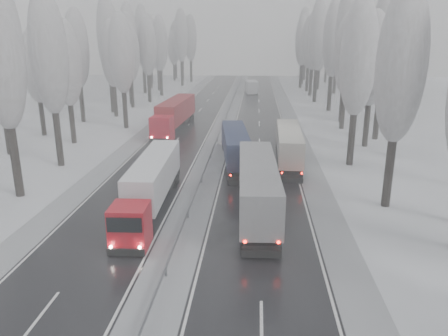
# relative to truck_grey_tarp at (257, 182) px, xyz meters

# --- Properties ---
(ground) EXTENTS (260.00, 260.00, 0.00)m
(ground) POSITION_rel_truck_grey_tarp_xyz_m (-4.96, -13.58, -2.43)
(ground) COLOR white
(ground) RESTS_ON ground
(carriageway_right) EXTENTS (7.50, 200.00, 0.03)m
(carriageway_right) POSITION_rel_truck_grey_tarp_xyz_m (0.29, 16.42, -2.42)
(carriageway_right) COLOR black
(carriageway_right) RESTS_ON ground
(carriageway_left) EXTENTS (7.50, 200.00, 0.03)m
(carriageway_left) POSITION_rel_truck_grey_tarp_xyz_m (-10.21, 16.42, -2.42)
(carriageway_left) COLOR black
(carriageway_left) RESTS_ON ground
(median_slush) EXTENTS (3.00, 200.00, 0.04)m
(median_slush) POSITION_rel_truck_grey_tarp_xyz_m (-4.96, 16.42, -2.41)
(median_slush) COLOR #A2A6AA
(median_slush) RESTS_ON ground
(shoulder_right) EXTENTS (2.40, 200.00, 0.04)m
(shoulder_right) POSITION_rel_truck_grey_tarp_xyz_m (5.24, 16.42, -2.41)
(shoulder_right) COLOR #A2A6AA
(shoulder_right) RESTS_ON ground
(shoulder_left) EXTENTS (2.40, 200.00, 0.04)m
(shoulder_left) POSITION_rel_truck_grey_tarp_xyz_m (-15.16, 16.42, -2.41)
(shoulder_left) COLOR #A2A6AA
(shoulder_left) RESTS_ON ground
(median_guardrail) EXTENTS (0.12, 200.00, 0.76)m
(median_guardrail) POSITION_rel_truck_grey_tarp_xyz_m (-4.96, 16.40, -1.84)
(median_guardrail) COLOR slate
(median_guardrail) RESTS_ON ground
(tree_16) EXTENTS (3.60, 3.60, 16.53)m
(tree_16) POSITION_rel_truck_grey_tarp_xyz_m (10.07, 2.08, 8.23)
(tree_16) COLOR black
(tree_16) RESTS_ON ground
(tree_18) EXTENTS (3.60, 3.60, 16.58)m
(tree_18) POSITION_rel_truck_grey_tarp_xyz_m (9.54, 13.45, 8.27)
(tree_18) COLOR black
(tree_18) RESTS_ON ground
(tree_19) EXTENTS (3.60, 3.60, 14.57)m
(tree_19) POSITION_rel_truck_grey_tarp_xyz_m (15.06, 17.45, 6.98)
(tree_19) COLOR black
(tree_19) RESTS_ON ground
(tree_20) EXTENTS (3.60, 3.60, 15.71)m
(tree_20) POSITION_rel_truck_grey_tarp_xyz_m (12.93, 21.58, 7.71)
(tree_20) COLOR black
(tree_20) RESTS_ON ground
(tree_21) EXTENTS (3.60, 3.60, 18.62)m
(tree_21) POSITION_rel_truck_grey_tarp_xyz_m (15.16, 25.58, 9.57)
(tree_21) COLOR black
(tree_21) RESTS_ON ground
(tree_22) EXTENTS (3.60, 3.60, 15.86)m
(tree_22) POSITION_rel_truck_grey_tarp_xyz_m (12.06, 32.02, 7.81)
(tree_22) COLOR black
(tree_22) RESTS_ON ground
(tree_23) EXTENTS (3.60, 3.60, 13.55)m
(tree_23) POSITION_rel_truck_grey_tarp_xyz_m (18.34, 36.02, 6.33)
(tree_23) COLOR black
(tree_23) RESTS_ON ground
(tree_24) EXTENTS (3.60, 3.60, 20.49)m
(tree_24) POSITION_rel_truck_grey_tarp_xyz_m (12.93, 37.44, 10.75)
(tree_24) COLOR black
(tree_24) RESTS_ON ground
(tree_25) EXTENTS (3.60, 3.60, 19.44)m
(tree_25) POSITION_rel_truck_grey_tarp_xyz_m (19.85, 41.44, 10.09)
(tree_25) COLOR black
(tree_25) RESTS_ON ground
(tree_26) EXTENTS (3.60, 3.60, 18.78)m
(tree_26) POSITION_rel_truck_grey_tarp_xyz_m (12.60, 47.69, 9.67)
(tree_26) COLOR black
(tree_26) RESTS_ON ground
(tree_27) EXTENTS (3.60, 3.60, 17.62)m
(tree_27) POSITION_rel_truck_grey_tarp_xyz_m (19.75, 51.69, 8.93)
(tree_27) COLOR black
(tree_27) RESTS_ON ground
(tree_28) EXTENTS (3.60, 3.60, 19.62)m
(tree_28) POSITION_rel_truck_grey_tarp_xyz_m (11.38, 58.37, 10.20)
(tree_28) COLOR black
(tree_28) RESTS_ON ground
(tree_29) EXTENTS (3.60, 3.60, 18.11)m
(tree_29) POSITION_rel_truck_grey_tarp_xyz_m (18.75, 62.37, 9.24)
(tree_29) COLOR black
(tree_29) RESTS_ON ground
(tree_30) EXTENTS (3.60, 3.60, 17.86)m
(tree_30) POSITION_rel_truck_grey_tarp_xyz_m (11.60, 68.12, 9.08)
(tree_30) COLOR black
(tree_30) RESTS_ON ground
(tree_31) EXTENTS (3.60, 3.60, 18.58)m
(tree_31) POSITION_rel_truck_grey_tarp_xyz_m (17.51, 72.12, 9.54)
(tree_31) COLOR black
(tree_31) RESTS_ON ground
(tree_32) EXTENTS (3.60, 3.60, 17.33)m
(tree_32) POSITION_rel_truck_grey_tarp_xyz_m (11.67, 75.63, 8.75)
(tree_32) COLOR black
(tree_32) RESTS_ON ground
(tree_33) EXTENTS (3.60, 3.60, 14.33)m
(tree_33) POSITION_rel_truck_grey_tarp_xyz_m (14.80, 79.63, 6.83)
(tree_33) COLOR black
(tree_33) RESTS_ON ground
(tree_34) EXTENTS (3.60, 3.60, 17.63)m
(tree_34) POSITION_rel_truck_grey_tarp_xyz_m (10.77, 82.73, 8.94)
(tree_34) COLOR black
(tree_34) RESTS_ON ground
(tree_35) EXTENTS (3.60, 3.60, 18.25)m
(tree_35) POSITION_rel_truck_grey_tarp_xyz_m (19.98, 86.73, 9.33)
(tree_35) COLOR black
(tree_35) RESTS_ON ground
(tree_36) EXTENTS (3.60, 3.60, 20.23)m
(tree_36) POSITION_rel_truck_grey_tarp_xyz_m (12.07, 92.58, 10.59)
(tree_36) COLOR black
(tree_36) RESTS_ON ground
(tree_37) EXTENTS (3.60, 3.60, 16.37)m
(tree_37) POSITION_rel_truck_grey_tarp_xyz_m (19.06, 96.58, 8.13)
(tree_37) COLOR black
(tree_37) RESTS_ON ground
(tree_38) EXTENTS (3.60, 3.60, 17.97)m
(tree_38) POSITION_rel_truck_grey_tarp_xyz_m (13.77, 103.14, 9.15)
(tree_38) COLOR black
(tree_38) RESTS_ON ground
(tree_39) EXTENTS (3.60, 3.60, 16.19)m
(tree_39) POSITION_rel_truck_grey_tarp_xyz_m (16.59, 107.14, 8.02)
(tree_39) COLOR black
(tree_39) RESTS_ON ground
(tree_56) EXTENTS (3.60, 3.60, 18.12)m
(tree_56) POSITION_rel_truck_grey_tarp_xyz_m (-19.68, 2.12, 9.25)
(tree_56) COLOR black
(tree_56) RESTS_ON ground
(tree_58) EXTENTS (3.60, 3.60, 17.21)m
(tree_58) POSITION_rel_truck_grey_tarp_xyz_m (-20.09, 10.98, 8.67)
(tree_58) COLOR black
(tree_58) RESTS_ON ground
(tree_60) EXTENTS (3.60, 3.60, 14.84)m
(tree_60) POSITION_rel_truck_grey_tarp_xyz_m (-22.71, 20.62, 7.16)
(tree_60) COLOR black
(tree_60) RESTS_ON ground
(tree_61) EXTENTS (3.60, 3.60, 13.95)m
(tree_61) POSITION_rel_truck_grey_tarp_xyz_m (-28.48, 24.62, 6.58)
(tree_61) COLOR black
(tree_61) RESTS_ON ground
(tree_62) EXTENTS (3.60, 3.60, 16.04)m
(tree_62) POSITION_rel_truck_grey_tarp_xyz_m (-18.91, 30.14, 7.92)
(tree_62) COLOR black
(tree_62) RESTS_ON ground
(tree_63) EXTENTS (3.60, 3.60, 16.88)m
(tree_63) POSITION_rel_truck_grey_tarp_xyz_m (-26.81, 34.14, 8.46)
(tree_63) COLOR black
(tree_63) RESTS_ON ground
(tree_64) EXTENTS (3.60, 3.60, 15.42)m
(tree_64) POSITION_rel_truck_grey_tarp_xyz_m (-23.23, 39.13, 7.52)
(tree_64) COLOR black
(tree_64) RESTS_ON ground
(tree_65) EXTENTS (3.60, 3.60, 19.48)m
(tree_65) POSITION_rel_truck_grey_tarp_xyz_m (-25.02, 43.13, 10.11)
(tree_65) COLOR black
(tree_65) RESTS_ON ground
(tree_66) EXTENTS (3.60, 3.60, 15.23)m
(tree_66) POSITION_rel_truck_grey_tarp_xyz_m (-23.12, 48.76, 7.40)
(tree_66) COLOR black
(tree_66) RESTS_ON ground
(tree_67) EXTENTS (3.60, 3.60, 17.09)m
(tree_67) POSITION_rel_truck_grey_tarp_xyz_m (-24.51, 52.76, 8.59)
(tree_67) COLOR black
(tree_67) RESTS_ON ground
(tree_68) EXTENTS (3.60, 3.60, 16.65)m
(tree_68) POSITION_rel_truck_grey_tarp_xyz_m (-21.54, 55.53, 8.31)
(tree_68) COLOR black
(tree_68) RESTS_ON ground
(tree_69) EXTENTS (3.60, 3.60, 19.35)m
(tree_69) POSITION_rel_truck_grey_tarp_xyz_m (-26.38, 59.53, 10.03)
(tree_69) COLOR black
(tree_69) RESTS_ON ground
(tree_70) EXTENTS (3.60, 3.60, 17.09)m
(tree_70) POSITION_rel_truck_grey_tarp_xyz_m (-21.29, 65.61, 8.59)
(tree_70) COLOR black
(tree_70) RESTS_ON ground
(tree_71) EXTENTS (3.60, 3.60, 19.61)m
(tree_71) POSITION_rel_truck_grey_tarp_xyz_m (-26.05, 69.61, 10.19)
(tree_71) COLOR black
(tree_71) RESTS_ON ground
(tree_72) EXTENTS (3.60, 3.60, 15.11)m
(tree_72) POSITION_rel_truck_grey_tarp_xyz_m (-23.89, 74.95, 7.33)
(tree_72) COLOR black
(tree_72) RESTS_ON ground
(tree_73) EXTENTS (3.60, 3.60, 17.22)m
(tree_73) POSITION_rel_truck_grey_tarp_xyz_m (-26.78, 78.95, 8.67)
(tree_73) COLOR black
(tree_73) RESTS_ON ground
(tree_74) EXTENTS (3.60, 3.60, 19.68)m
(tree_74) POSITION_rel_truck_grey_tarp_xyz_m (-20.04, 85.75, 10.24)
(tree_74) COLOR black
(tree_74) RESTS_ON ground
(tree_75) EXTENTS (3.60, 3.60, 18.60)m
(tree_75) POSITION_rel_truck_grey_tarp_xyz_m (-29.16, 89.75, 9.55)
(tree_75) COLOR black
(tree_75) RESTS_ON ground
(tree_76) EXTENTS (3.60, 3.60, 18.55)m
(tree_76) POSITION_rel_truck_grey_tarp_xyz_m (-19.01, 95.14, 9.52)
(tree_76) COLOR black
(tree_76) RESTS_ON ground
(tree_77) EXTENTS (3.60, 3.60, 14.32)m
(tree_77) POSITION_rel_truck_grey_tarp_xyz_m (-24.63, 99.14, 6.83)
(tree_77) COLOR black
(tree_77) RESTS_ON ground
(tree_78) EXTENTS (3.60, 3.60, 19.55)m
(tree_78) POSITION_rel_truck_grey_tarp_xyz_m (-22.52, 101.73, 10.16)
(tree_78) COLOR black
(tree_78) RESTS_ON ground
(tree_79) EXTENTS (3.60, 3.60, 17.07)m
(tree_79) POSITION_rel_truck_grey_tarp_xyz_m (-25.30, 105.73, 8.58)
(tree_79) COLOR black
(tree_79) RESTS_ON ground
(truck_grey_tarp) EXTENTS (3.20, 16.35, 4.17)m
(truck_grey_tarp) POSITION_rel_truck_grey_tarp_xyz_m (0.00, 0.00, 0.00)
(truck_grey_tarp) COLOR #46474B
(truck_grey_tarp) RESTS_ON ground
(truck_blue_box) EXTENTS (3.82, 14.40, 3.66)m
(truck_blue_box) POSITION_rel_truck_grey_tarp_xyz_m (-2.31, 13.00, -0.30)
(truck_blue_box) COLOR #222051
(truck_blue_box) RESTS_ON ground
(truck_cream_box) EXTENTS (2.60, 14.49, 3.70)m
(truck_cream_box) POSITION_rel_truck_grey_tarp_xyz_m (3.23, 13.93, -0.27)
(truck_cream_box) COLOR #ABA397
(truck_cream_box) RESTS_ON ground
(box_truck_distant) EXTENTS (3.21, 7.88, 2.86)m
(box_truck_distant) POSITION_rel_truck_grey_tarp_xyz_m (-1.49, 71.01, -0.98)
(box_truck_distant) COLOR #B2B4B9
(box_truck_distant) RESTS_ON ground
(truck_red_white) EXTENTS (2.76, 14.65, 3.74)m
(truck_red_white) POSITION_rel_truck_grey_tarp_xyz_m (-8.02, 0.26, -0.25)
(truck_red_white) COLOR #AB0915
(truck_red_white) RESTS_ON ground
(truck_red_red) EXTENTS (3.50, 16.52, 4.21)m
(truck_red_red) POSITION_rel_truck_grey_tarp_xyz_m (-11.46, 28.65, 0.02)
(truck_red_red) COLOR red
(truck_red_red) RESTS_ON ground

